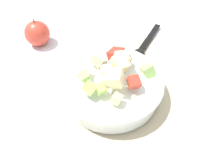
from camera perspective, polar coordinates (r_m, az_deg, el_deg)
name	(u,v)px	position (r m, az deg, el deg)	size (l,w,h in m)	color
ground_plane	(116,92)	(0.64, 1.01, -1.92)	(2.40, 2.40, 0.00)	silver
placemat	(116,91)	(0.64, 1.01, -1.74)	(0.49, 0.30, 0.01)	tan
salad_bowl	(112,85)	(0.60, 0.05, -0.23)	(0.26, 0.26, 0.12)	white
serving_spoon	(143,47)	(0.76, 7.33, 8.65)	(0.20, 0.09, 0.01)	black
whole_apple	(37,33)	(0.80, -17.27, 11.37)	(0.08, 0.08, 0.09)	#BC3828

